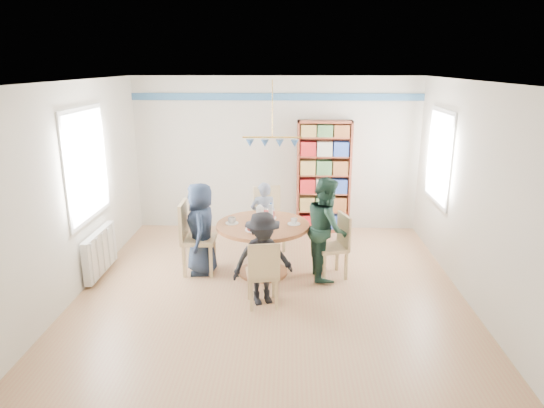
{
  "coord_description": "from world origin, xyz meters",
  "views": [
    {
      "loc": [
        0.24,
        -5.95,
        2.9
      ],
      "look_at": [
        0.0,
        0.4,
        1.05
      ],
      "focal_mm": 32.0,
      "sensor_mm": 36.0,
      "label": 1
    }
  ],
  "objects_px": {
    "radiator": "(100,252)",
    "person_right": "(326,228)",
    "chair_left": "(193,234)",
    "person_left": "(201,229)",
    "bookshelf": "(323,178)",
    "chair_far": "(269,215)",
    "chair_near": "(263,271)",
    "person_far": "(264,217)",
    "person_near": "(263,259)",
    "dining_table": "(263,237)",
    "chair_right": "(337,243)"
  },
  "relations": [
    {
      "from": "radiator",
      "to": "chair_near",
      "type": "relative_size",
      "value": 1.15
    },
    {
      "from": "dining_table",
      "to": "person_left",
      "type": "xyz_separation_m",
      "value": [
        -0.88,
        0.02,
        0.1
      ]
    },
    {
      "from": "chair_far",
      "to": "chair_near",
      "type": "height_order",
      "value": "chair_far"
    },
    {
      "from": "chair_right",
      "to": "person_near",
      "type": "bearing_deg",
      "value": -139.29
    },
    {
      "from": "chair_left",
      "to": "chair_right",
      "type": "relative_size",
      "value": 1.16
    },
    {
      "from": "person_right",
      "to": "person_far",
      "type": "relative_size",
      "value": 1.25
    },
    {
      "from": "dining_table",
      "to": "person_far",
      "type": "bearing_deg",
      "value": 92.33
    },
    {
      "from": "person_right",
      "to": "person_near",
      "type": "xyz_separation_m",
      "value": [
        -0.84,
        -0.84,
        -0.12
      ]
    },
    {
      "from": "chair_right",
      "to": "person_right",
      "type": "xyz_separation_m",
      "value": [
        -0.15,
        -0.01,
        0.22
      ]
    },
    {
      "from": "person_far",
      "to": "person_right",
      "type": "bearing_deg",
      "value": 127.33
    },
    {
      "from": "person_right",
      "to": "chair_near",
      "type": "bearing_deg",
      "value": 134.35
    },
    {
      "from": "chair_right",
      "to": "chair_near",
      "type": "relative_size",
      "value": 1.04
    },
    {
      "from": "person_near",
      "to": "bookshelf",
      "type": "height_order",
      "value": "bookshelf"
    },
    {
      "from": "chair_left",
      "to": "person_left",
      "type": "distance_m",
      "value": 0.15
    },
    {
      "from": "chair_left",
      "to": "chair_right",
      "type": "distance_m",
      "value": 2.03
    },
    {
      "from": "radiator",
      "to": "chair_left",
      "type": "height_order",
      "value": "chair_left"
    },
    {
      "from": "radiator",
      "to": "person_right",
      "type": "distance_m",
      "value": 3.19
    },
    {
      "from": "radiator",
      "to": "chair_left",
      "type": "bearing_deg",
      "value": 6.95
    },
    {
      "from": "person_left",
      "to": "person_right",
      "type": "bearing_deg",
      "value": 79.52
    },
    {
      "from": "dining_table",
      "to": "chair_far",
      "type": "height_order",
      "value": "chair_far"
    },
    {
      "from": "person_right",
      "to": "bookshelf",
      "type": "distance_m",
      "value": 1.96
    },
    {
      "from": "dining_table",
      "to": "person_right",
      "type": "bearing_deg",
      "value": -2.9
    },
    {
      "from": "chair_near",
      "to": "person_left",
      "type": "bearing_deg",
      "value": 132.59
    },
    {
      "from": "dining_table",
      "to": "person_right",
      "type": "xyz_separation_m",
      "value": [
        0.88,
        -0.04,
        0.16
      ]
    },
    {
      "from": "chair_near",
      "to": "person_left",
      "type": "relative_size",
      "value": 0.66
    },
    {
      "from": "dining_table",
      "to": "person_near",
      "type": "bearing_deg",
      "value": -87.05
    },
    {
      "from": "person_left",
      "to": "person_near",
      "type": "relative_size",
      "value": 1.11
    },
    {
      "from": "person_left",
      "to": "chair_far",
      "type": "bearing_deg",
      "value": 129.59
    },
    {
      "from": "dining_table",
      "to": "person_near",
      "type": "xyz_separation_m",
      "value": [
        0.05,
        -0.88,
        0.04
      ]
    },
    {
      "from": "chair_near",
      "to": "person_near",
      "type": "distance_m",
      "value": 0.16
    },
    {
      "from": "dining_table",
      "to": "person_left",
      "type": "bearing_deg",
      "value": 178.84
    },
    {
      "from": "bookshelf",
      "to": "chair_left",
      "type": "bearing_deg",
      "value": -136.13
    },
    {
      "from": "chair_left",
      "to": "person_far",
      "type": "relative_size",
      "value": 0.92
    },
    {
      "from": "person_left",
      "to": "person_right",
      "type": "distance_m",
      "value": 1.76
    },
    {
      "from": "chair_far",
      "to": "chair_near",
      "type": "xyz_separation_m",
      "value": [
        0.02,
        -2.03,
        -0.08
      ]
    },
    {
      "from": "dining_table",
      "to": "chair_left",
      "type": "distance_m",
      "value": 1.0
    },
    {
      "from": "dining_table",
      "to": "person_near",
      "type": "relative_size",
      "value": 1.1
    },
    {
      "from": "chair_near",
      "to": "person_far",
      "type": "xyz_separation_m",
      "value": [
        -0.09,
        1.85,
        0.09
      ]
    },
    {
      "from": "chair_right",
      "to": "person_right",
      "type": "relative_size",
      "value": 0.63
    },
    {
      "from": "bookshelf",
      "to": "chair_far",
      "type": "bearing_deg",
      "value": -136.73
    },
    {
      "from": "person_right",
      "to": "person_far",
      "type": "bearing_deg",
      "value": 40.88
    },
    {
      "from": "chair_far",
      "to": "person_far",
      "type": "relative_size",
      "value": 0.88
    },
    {
      "from": "person_far",
      "to": "dining_table",
      "type": "bearing_deg",
      "value": 84.05
    },
    {
      "from": "person_right",
      "to": "bookshelf",
      "type": "xyz_separation_m",
      "value": [
        0.08,
        1.94,
        0.25
      ]
    },
    {
      "from": "bookshelf",
      "to": "chair_near",
      "type": "bearing_deg",
      "value": -107.31
    },
    {
      "from": "person_near",
      "to": "chair_near",
      "type": "bearing_deg",
      "value": -105.84
    },
    {
      "from": "chair_far",
      "to": "bookshelf",
      "type": "relative_size",
      "value": 0.51
    },
    {
      "from": "radiator",
      "to": "chair_right",
      "type": "xyz_separation_m",
      "value": [
        3.32,
        0.11,
        0.15
      ]
    },
    {
      "from": "chair_right",
      "to": "person_near",
      "type": "relative_size",
      "value": 0.76
    },
    {
      "from": "radiator",
      "to": "chair_left",
      "type": "relative_size",
      "value": 0.96
    }
  ]
}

